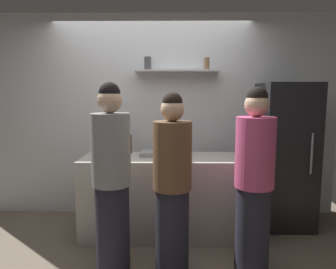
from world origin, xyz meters
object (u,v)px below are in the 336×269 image
(baking_pan, at_px, (155,154))
(wine_bottle_green_glass, at_px, (177,146))
(utensil_holder, at_px, (101,155))
(refrigerator, at_px, (285,155))
(water_bottle_plastic, at_px, (244,148))
(wine_bottle_dark_glass, at_px, (175,148))
(person_brown_jacket, at_px, (172,185))
(person_grey_hoodie, at_px, (112,180))
(person_pink_top, at_px, (254,183))
(wine_bottle_amber_glass, at_px, (129,143))
(wine_bottle_pale_glass, at_px, (118,142))

(baking_pan, relative_size, wine_bottle_green_glass, 1.05)
(utensil_holder, distance_m, wine_bottle_green_glass, 0.83)
(utensil_holder, xyz_separation_m, wine_bottle_green_glass, (0.80, 0.22, 0.07))
(refrigerator, bearing_deg, water_bottle_plastic, -146.70)
(wine_bottle_dark_glass, bearing_deg, person_brown_jacket, -92.71)
(water_bottle_plastic, relative_size, person_grey_hoodie, 0.15)
(water_bottle_plastic, height_order, person_grey_hoodie, person_grey_hoodie)
(refrigerator, xyz_separation_m, wine_bottle_green_glass, (-1.29, -0.28, 0.16))
(baking_pan, bearing_deg, person_grey_hoodie, -114.16)
(water_bottle_plastic, relative_size, person_pink_top, 0.16)
(utensil_holder, height_order, wine_bottle_dark_glass, wine_bottle_dark_glass)
(baking_pan, bearing_deg, wine_bottle_amber_glass, 153.87)
(baking_pan, bearing_deg, utensil_holder, -155.53)
(refrigerator, bearing_deg, wine_bottle_pale_glass, -177.90)
(water_bottle_plastic, xyz_separation_m, person_pink_top, (-0.05, -0.62, -0.20))
(baking_pan, bearing_deg, water_bottle_plastic, -8.22)
(refrigerator, distance_m, person_brown_jacket, 1.68)
(refrigerator, height_order, person_grey_hoodie, refrigerator)
(wine_bottle_pale_glass, distance_m, wine_bottle_green_glass, 0.72)
(wine_bottle_pale_glass, bearing_deg, person_grey_hoodie, -83.73)
(refrigerator, xyz_separation_m, wine_bottle_pale_glass, (-1.99, -0.07, 0.17))
(wine_bottle_green_glass, xyz_separation_m, wine_bottle_dark_glass, (-0.03, -0.18, 0.01))
(person_brown_jacket, bearing_deg, utensil_holder, -132.44)
(water_bottle_plastic, bearing_deg, wine_bottle_pale_glass, 167.42)
(baking_pan, xyz_separation_m, utensil_holder, (-0.56, -0.25, 0.03))
(refrigerator, height_order, baking_pan, refrigerator)
(person_pink_top, relative_size, person_brown_jacket, 1.03)
(person_grey_hoodie, bearing_deg, baking_pan, -37.57)
(person_brown_jacket, xyz_separation_m, person_grey_hoodie, (-0.53, -0.02, 0.05))
(baking_pan, relative_size, person_brown_jacket, 0.21)
(utensil_holder, distance_m, person_brown_jacket, 0.91)
(refrigerator, xyz_separation_m, baking_pan, (-1.54, -0.25, 0.06))
(wine_bottle_green_glass, relative_size, water_bottle_plastic, 1.26)
(utensil_holder, height_order, wine_bottle_pale_glass, wine_bottle_pale_glass)
(person_pink_top, bearing_deg, wine_bottle_green_glass, -50.14)
(refrigerator, relative_size, wine_bottle_dark_glass, 5.23)
(baking_pan, distance_m, person_grey_hoodie, 0.84)
(wine_bottle_amber_glass, bearing_deg, person_pink_top, -36.69)
(wine_bottle_green_glass, bearing_deg, person_pink_top, -47.69)
(utensil_holder, distance_m, person_grey_hoodie, 0.57)
(person_pink_top, bearing_deg, wine_bottle_dark_glass, -40.75)
(refrigerator, distance_m, utensil_holder, 2.16)
(baking_pan, height_order, water_bottle_plastic, water_bottle_plastic)
(wine_bottle_pale_glass, height_order, person_grey_hoodie, person_grey_hoodie)
(utensil_holder, bearing_deg, wine_bottle_amber_glass, 59.94)
(person_grey_hoodie, bearing_deg, person_brown_jacket, -101.44)
(baking_pan, distance_m, wine_bottle_amber_glass, 0.37)
(wine_bottle_pale_glass, distance_m, water_bottle_plastic, 1.43)
(wine_bottle_pale_glass, bearing_deg, refrigerator, 2.10)
(wine_bottle_green_glass, bearing_deg, refrigerator, 12.17)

